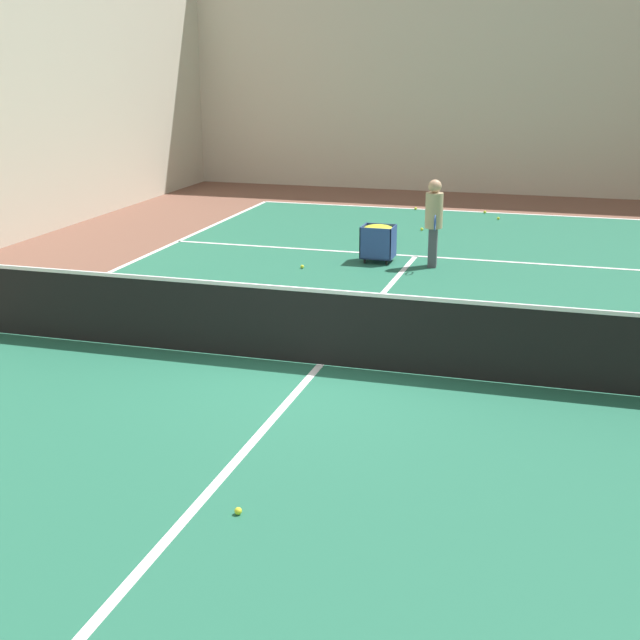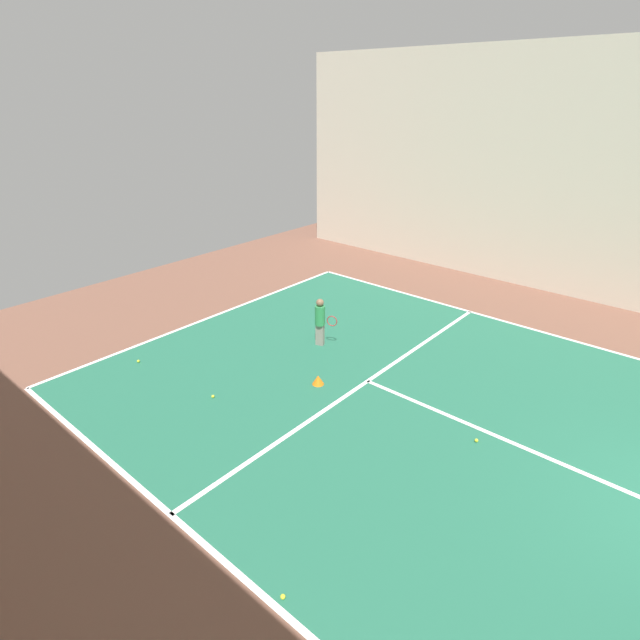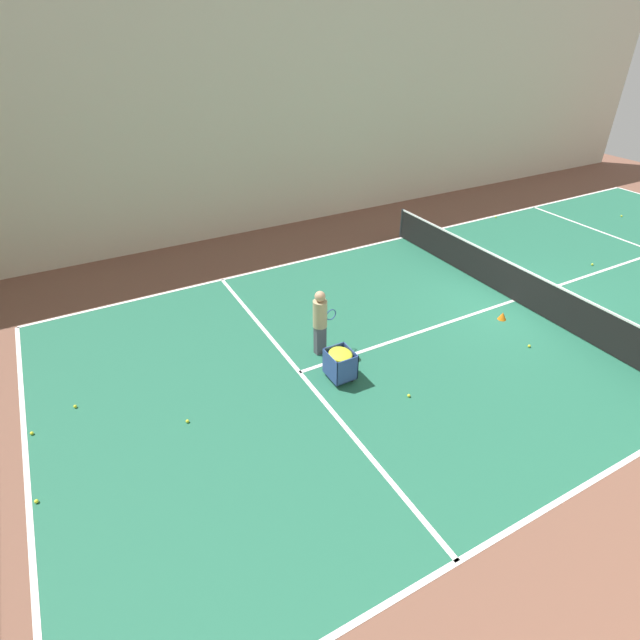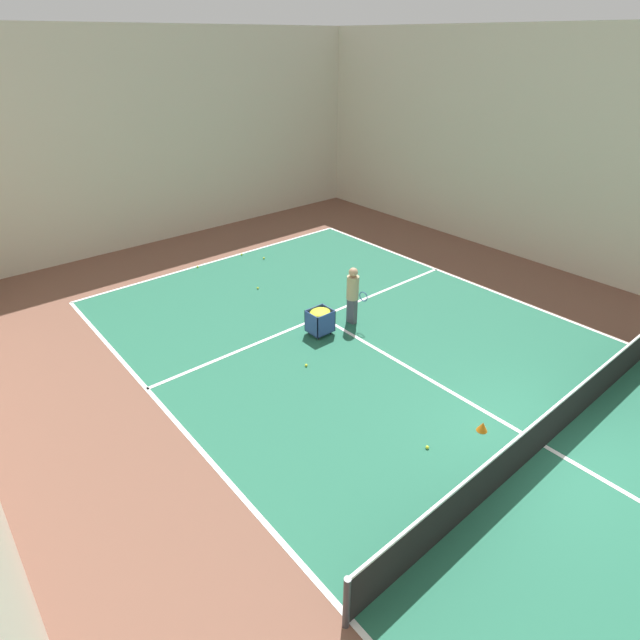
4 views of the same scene
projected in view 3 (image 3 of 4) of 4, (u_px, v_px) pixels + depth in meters
The scene contains 20 objects.
ground_plane at pixel (514, 301), 14.12m from camera, with size 35.26×35.26×0.00m, color brown.
court_playing_area at pixel (514, 301), 14.12m from camera, with size 10.45×24.75×0.00m.
line_baseline_far at pixel (26, 464), 9.04m from camera, with size 10.45×0.10×0.00m, color white.
line_sideline_right at pixel (402, 238), 18.00m from camera, with size 0.10×24.75×0.00m, color white.
line_service_far at pixel (300, 372), 11.33m from camera, with size 10.45×0.10×0.00m, color white.
line_centre_service at pixel (514, 301), 14.12m from camera, with size 0.10×13.61×0.00m, color white.
hall_enclosure_right at pixel (356, 114), 18.51m from camera, with size 0.15×31.56×7.41m.
tennis_net at pixel (518, 284), 13.83m from camera, with size 10.75×0.10×1.04m.
coach_at_net at pixel (320, 318), 11.49m from camera, with size 0.36×0.66×1.67m.
ball_cart at pixel (340, 360), 10.88m from camera, with size 0.62×0.55×0.74m.
training_cone_1 at pixel (502, 316), 13.21m from camera, with size 0.23×0.23×0.21m, color orange.
tennis_ball_0 at pixel (622, 216), 19.79m from camera, with size 0.07×0.07×0.07m, color yellow.
tennis_ball_1 at pixel (409, 396), 10.60m from camera, with size 0.07×0.07×0.07m, color yellow.
tennis_ball_2 at pixel (529, 346), 12.16m from camera, with size 0.07×0.07×0.07m, color yellow.
tennis_ball_3 at pixel (592, 264), 16.04m from camera, with size 0.07×0.07×0.07m, color yellow.
tennis_ball_5 at pixel (496, 217), 19.71m from camera, with size 0.07×0.07×0.07m, color yellow.
tennis_ball_6 at pixel (36, 501), 8.32m from camera, with size 0.07×0.07×0.07m, color yellow.
tennis_ball_7 at pixel (32, 433), 9.66m from camera, with size 0.07×0.07×0.07m, color yellow.
tennis_ball_8 at pixel (187, 421), 9.94m from camera, with size 0.07×0.07×0.07m, color yellow.
tennis_ball_9 at pixel (75, 406), 10.31m from camera, with size 0.07×0.07×0.07m, color yellow.
Camera 3 is at (-8.08, 10.74, 7.01)m, focal length 28.00 mm.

